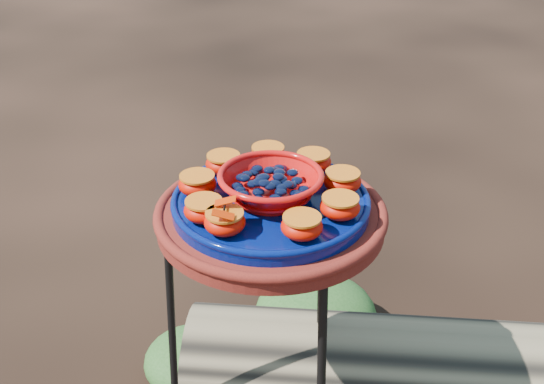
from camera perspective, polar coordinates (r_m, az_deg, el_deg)
The scene contains 17 objects.
plant_stand at distance 1.48m, azimuth -0.09°, elevation -14.31°, with size 0.44×0.44×0.70m, color black, non-canonical shape.
terracotta_saucer at distance 1.25m, azimuth -0.11°, elevation -2.15°, with size 0.42×0.42×0.03m, color #571512.
cobalt_plate at distance 1.24m, azimuth -0.11°, elevation -1.01°, with size 0.36×0.36×0.02m, color #00064B.
red_bowl at distance 1.22m, azimuth -0.11°, elevation 0.47°, with size 0.18×0.18×0.05m, color red, non-canonical shape.
glass_gems at distance 1.20m, azimuth -0.11°, elevation 2.00°, with size 0.14×0.14×0.02m, color black, non-canonical shape.
orange_half_0 at distance 1.13m, azimuth -3.97°, elevation -2.54°, with size 0.07×0.07×0.04m, color red.
orange_half_1 at distance 1.12m, azimuth 2.51°, elevation -2.90°, with size 0.07×0.07×0.04m, color red.
orange_half_2 at distance 1.17m, azimuth 5.71°, elevation -1.26°, with size 0.07×0.07×0.04m, color red.
orange_half_3 at distance 1.25m, azimuth 5.90°, elevation 0.89°, with size 0.07×0.07×0.04m, color red.
orange_half_4 at distance 1.32m, azimuth 3.47°, elevation 2.52°, with size 0.07×0.07×0.04m, color red.
orange_half_5 at distance 1.34m, azimuth -0.34°, elevation 3.07°, with size 0.07×0.07×0.04m, color red.
orange_half_6 at distance 1.31m, azimuth -4.06°, elevation 2.37°, with size 0.07×0.07×0.04m, color red.
orange_half_7 at distance 1.24m, azimuth -6.25°, elevation 0.64°, with size 0.07×0.07×0.04m, color red.
orange_half_8 at distance 1.16m, azimuth -5.70°, elevation -1.51°, with size 0.07×0.07×0.04m, color red.
butterfly at distance 1.12m, azimuth -4.02°, elevation -1.41°, with size 0.08×0.05×0.01m, color red, non-canonical shape.
foliage_left at distance 1.92m, azimuth -6.69°, elevation -13.71°, with size 0.26×0.26×0.13m, color #234D1B.
foliage_back at distance 2.02m, azimuth 3.67°, elevation -10.03°, with size 0.36×0.36×0.18m, color #234D1B.
Camera 1 is at (0.59, -0.88, 1.38)m, focal length 45.00 mm.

